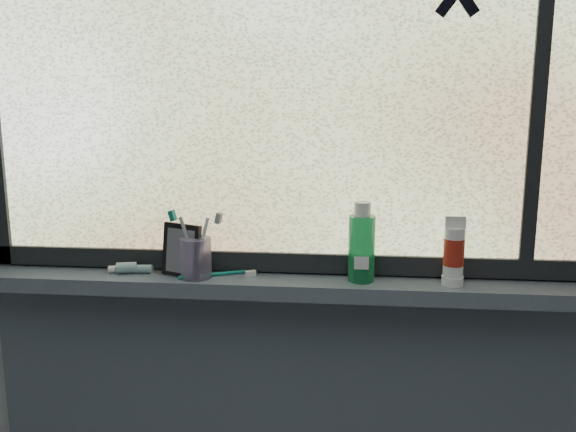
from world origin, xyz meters
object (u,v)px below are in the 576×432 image
Objects in this scene: cream_tube at (454,249)px; toothbrush_cup at (196,258)px; mouthwash_bottle at (362,242)px; vanity_mirror at (182,250)px.

toothbrush_cup is at bearing -179.57° from cream_tube.
mouthwash_bottle is at bearing 2.25° from toothbrush_cup.
mouthwash_bottle is at bearing 22.31° from vanity_mirror.
mouthwash_bottle is (0.42, 0.02, 0.05)m from toothbrush_cup.
mouthwash_bottle is at bearing 177.04° from cream_tube.
vanity_mirror is at bearing 179.33° from cream_tube.
vanity_mirror is 0.05m from toothbrush_cup.
vanity_mirror is 0.68m from cream_tube.
cream_tube is at bearing 21.19° from vanity_mirror.
toothbrush_cup is at bearing 4.18° from vanity_mirror.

